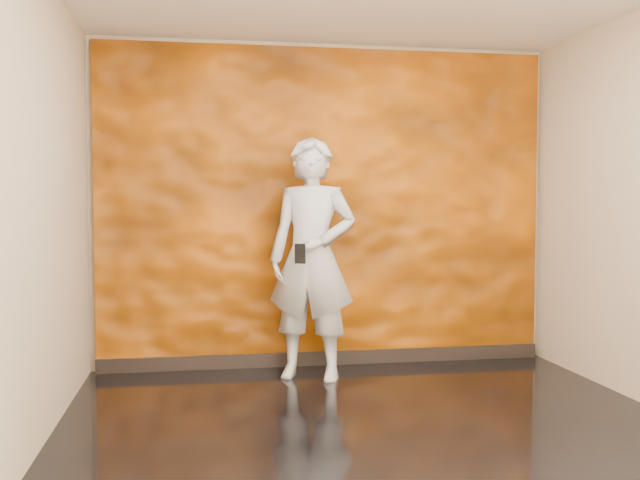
{
  "coord_description": "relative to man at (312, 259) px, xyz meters",
  "views": [
    {
      "loc": [
        -1.09,
        -4.16,
        1.42
      ],
      "look_at": [
        -0.19,
        1.12,
        1.14
      ],
      "focal_mm": 40.0,
      "sensor_mm": 36.0,
      "label": 1
    }
  ],
  "objects": [
    {
      "name": "man",
      "position": [
        0.0,
        0.0,
        0.0
      ],
      "size": [
        0.83,
        0.7,
        1.94
      ],
      "primitive_type": "imported",
      "rotation": [
        0.0,
        0.0,
        -0.4
      ],
      "color": "#999EA7",
      "rests_on": "ground"
    },
    {
      "name": "phone",
      "position": [
        -0.13,
        -0.23,
        0.06
      ],
      "size": [
        0.08,
        0.05,
        0.15
      ],
      "primitive_type": "cube",
      "rotation": [
        0.0,
        0.0,
        -0.42
      ],
      "color": "black",
      "rests_on": "man"
    },
    {
      "name": "baseboard",
      "position": [
        0.19,
        0.44,
        -0.91
      ],
      "size": [
        3.9,
        0.04,
        0.12
      ],
      "primitive_type": "cube",
      "color": "black",
      "rests_on": "ground"
    },
    {
      "name": "room",
      "position": [
        0.19,
        -1.48,
        0.43
      ],
      "size": [
        4.02,
        4.02,
        2.81
      ],
      "color": "black",
      "rests_on": "ground"
    },
    {
      "name": "feature_wall",
      "position": [
        0.19,
        0.48,
        0.41
      ],
      "size": [
        3.9,
        0.06,
        2.75
      ],
      "primitive_type": "cube",
      "color": "#DD6503",
      "rests_on": "ground"
    }
  ]
}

